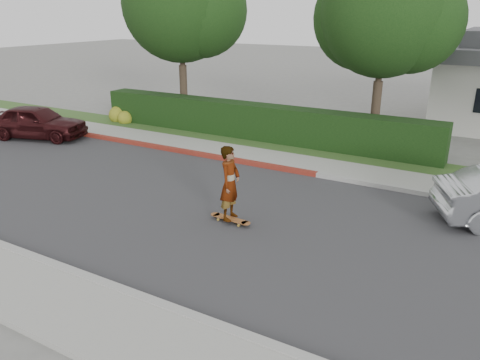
# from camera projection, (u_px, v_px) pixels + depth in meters

# --- Properties ---
(ground) EXTENTS (120.00, 120.00, 0.00)m
(ground) POSITION_uv_depth(u_px,v_px,m) (225.00, 215.00, 12.34)
(ground) COLOR slate
(ground) RESTS_ON ground
(road) EXTENTS (60.00, 8.00, 0.01)m
(road) POSITION_uv_depth(u_px,v_px,m) (225.00, 215.00, 12.34)
(road) COLOR #2D2D30
(road) RESTS_ON ground
(curb_near) EXTENTS (60.00, 0.20, 0.15)m
(curb_near) POSITION_uv_depth(u_px,v_px,m) (113.00, 288.00, 8.97)
(curb_near) COLOR #9E9E99
(curb_near) RESTS_ON ground
(sidewalk_near) EXTENTS (60.00, 1.60, 0.12)m
(sidewalk_near) POSITION_uv_depth(u_px,v_px,m) (77.00, 314.00, 8.24)
(sidewalk_near) COLOR gray
(sidewalk_near) RESTS_ON ground
(curb_far) EXTENTS (60.00, 0.20, 0.15)m
(curb_far) POSITION_uv_depth(u_px,v_px,m) (289.00, 170.00, 15.66)
(curb_far) COLOR #9E9E99
(curb_far) RESTS_ON ground
(curb_red_section) EXTENTS (12.00, 0.21, 0.15)m
(curb_red_section) POSITION_uv_depth(u_px,v_px,m) (170.00, 149.00, 18.00)
(curb_red_section) COLOR maroon
(curb_red_section) RESTS_ON ground
(sidewalk_far) EXTENTS (60.00, 1.60, 0.12)m
(sidewalk_far) POSITION_uv_depth(u_px,v_px,m) (299.00, 163.00, 16.40)
(sidewalk_far) COLOR gray
(sidewalk_far) RESTS_ON ground
(planting_strip) EXTENTS (60.00, 1.60, 0.10)m
(planting_strip) POSITION_uv_depth(u_px,v_px,m) (316.00, 152.00, 17.71)
(planting_strip) COLOR #2D4C1E
(planting_strip) RESTS_ON ground
(hedge) EXTENTS (15.00, 1.00, 1.50)m
(hedge) POSITION_uv_depth(u_px,v_px,m) (254.00, 122.00, 19.36)
(hedge) COLOR black
(hedge) RESTS_ON ground
(flowering_shrub) EXTENTS (1.40, 1.00, 0.90)m
(flowering_shrub) POSITION_uv_depth(u_px,v_px,m) (120.00, 116.00, 22.40)
(flowering_shrub) COLOR #2D4C19
(flowering_shrub) RESTS_ON ground
(tree_left) EXTENTS (5.99, 5.21, 8.00)m
(tree_left) POSITION_uv_depth(u_px,v_px,m) (182.00, 7.00, 21.14)
(tree_left) COLOR #33261C
(tree_left) RESTS_ON ground
(tree_center) EXTENTS (5.66, 4.84, 7.44)m
(tree_center) POSITION_uv_depth(u_px,v_px,m) (386.00, 16.00, 17.47)
(tree_center) COLOR #33261C
(tree_center) RESTS_ON ground
(skateboard) EXTENTS (1.19, 0.32, 0.11)m
(skateboard) POSITION_uv_depth(u_px,v_px,m) (230.00, 219.00, 11.89)
(skateboard) COLOR #B78D32
(skateboard) RESTS_ON ground
(skateboarder) EXTENTS (0.51, 0.73, 1.90)m
(skateboarder) POSITION_uv_depth(u_px,v_px,m) (230.00, 183.00, 11.56)
(skateboarder) COLOR white
(skateboarder) RESTS_ON skateboard
(car_maroon) EXTENTS (4.43, 2.81, 1.40)m
(car_maroon) POSITION_uv_depth(u_px,v_px,m) (37.00, 122.00, 19.60)
(car_maroon) COLOR #341012
(car_maroon) RESTS_ON ground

